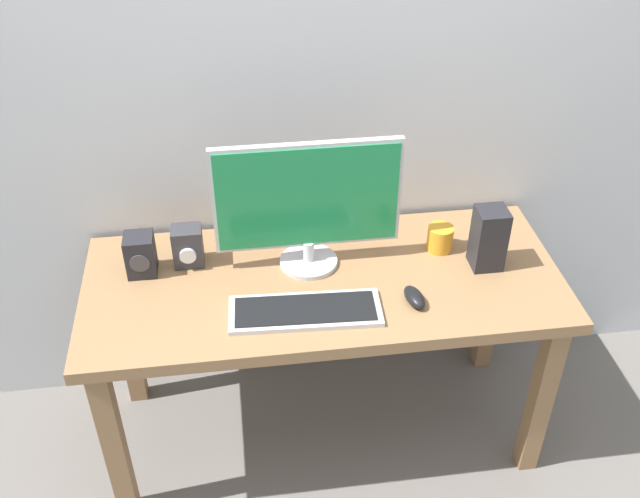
% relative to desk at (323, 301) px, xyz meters
% --- Properties ---
extents(ground_plane, '(6.00, 6.00, 0.00)m').
position_rel_desk_xyz_m(ground_plane, '(0.00, 0.00, -0.64)').
color(ground_plane, slate).
extents(wall_back, '(3.04, 0.04, 3.00)m').
position_rel_desk_xyz_m(wall_back, '(0.00, 0.37, 0.86)').
color(wall_back, silver).
rests_on(wall_back, ground_plane).
extents(desk, '(1.57, 0.67, 0.74)m').
position_rel_desk_xyz_m(desk, '(0.00, 0.00, 0.00)').
color(desk, '#936D47').
rests_on(desk, ground_plane).
extents(monitor, '(0.60, 0.19, 0.45)m').
position_rel_desk_xyz_m(monitor, '(-0.04, 0.10, 0.34)').
color(monitor, silver).
rests_on(monitor, desk).
extents(keyboard_primary, '(0.48, 0.19, 0.02)m').
position_rel_desk_xyz_m(keyboard_primary, '(-0.08, -0.16, 0.11)').
color(keyboard_primary, silver).
rests_on(keyboard_primary, desk).
extents(mouse, '(0.07, 0.12, 0.04)m').
position_rel_desk_xyz_m(mouse, '(0.27, -0.16, 0.12)').
color(mouse, black).
rests_on(mouse, desk).
extents(speaker_right, '(0.10, 0.10, 0.22)m').
position_rel_desk_xyz_m(speaker_right, '(0.55, 0.00, 0.21)').
color(speaker_right, '#232328').
rests_on(speaker_right, desk).
extents(speaker_left, '(0.09, 0.10, 0.14)m').
position_rel_desk_xyz_m(speaker_left, '(-0.59, 0.11, 0.17)').
color(speaker_left, '#232328').
rests_on(speaker_left, desk).
extents(audio_controller, '(0.10, 0.09, 0.14)m').
position_rel_desk_xyz_m(audio_controller, '(-0.43, 0.14, 0.17)').
color(audio_controller, '#333338').
rests_on(audio_controller, desk).
extents(coffee_mug, '(0.09, 0.09, 0.09)m').
position_rel_desk_xyz_m(coffee_mug, '(0.42, 0.11, 0.14)').
color(coffee_mug, orange).
rests_on(coffee_mug, desk).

